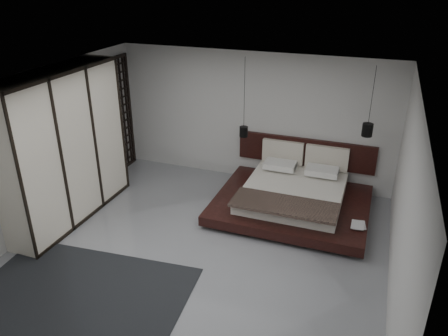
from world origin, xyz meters
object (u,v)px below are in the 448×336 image
at_px(pendant_right, 367,130).
at_px(rug, 77,298).
at_px(pendant_left, 244,131).
at_px(lattice_screen, 120,115).
at_px(wardrobe, 64,147).
at_px(bed, 293,195).

bearing_deg(pendant_right, rug, -131.08).
bearing_deg(pendant_right, pendant_left, 180.00).
distance_m(lattice_screen, wardrobe, 2.23).
relative_size(bed, pendant_right, 2.23).
bearing_deg(pendant_left, wardrobe, -141.76).
xyz_separation_m(pendant_right, wardrobe, (-5.05, -2.13, -0.24)).
bearing_deg(pendant_right, lattice_screen, 179.08).
bearing_deg(rug, pendant_left, 73.74).
height_order(wardrobe, rug, wardrobe).
relative_size(lattice_screen, rug, 0.84).
height_order(lattice_screen, wardrobe, wardrobe).
distance_m(lattice_screen, pendant_right, 5.32).
distance_m(bed, pendant_left, 1.63).
distance_m(pendant_right, wardrobe, 5.49).
xyz_separation_m(lattice_screen, pendant_right, (5.31, -0.08, 0.34)).
xyz_separation_m(lattice_screen, bed, (4.13, -0.55, -1.01)).
bearing_deg(pendant_left, bed, -21.36).
relative_size(bed, rug, 0.93).
bearing_deg(wardrobe, pendant_right, 22.81).
relative_size(lattice_screen, pendant_left, 1.63).
bearing_deg(wardrobe, bed, 23.24).
relative_size(pendant_left, pendant_right, 1.24).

